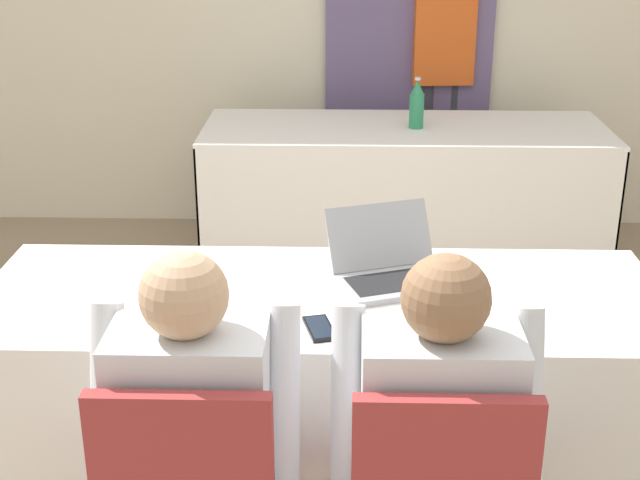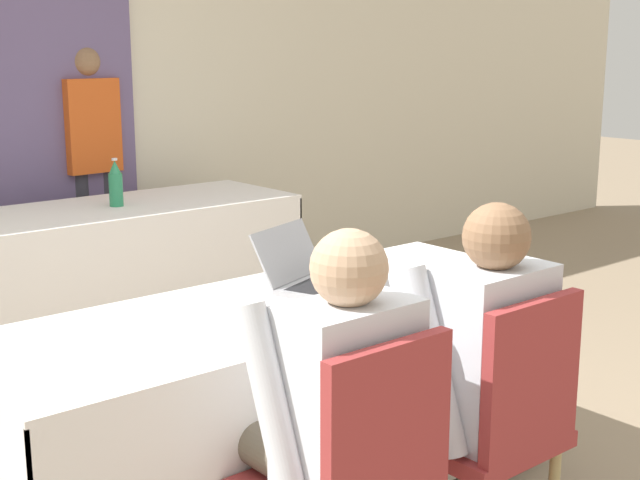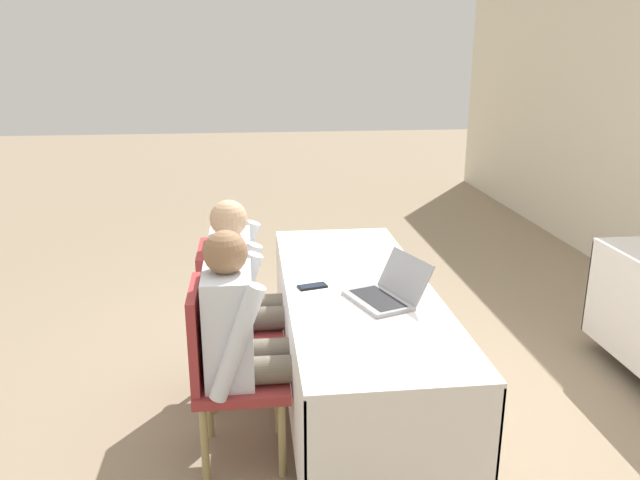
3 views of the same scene
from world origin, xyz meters
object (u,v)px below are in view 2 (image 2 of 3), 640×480
Objects in this scene: laptop at (313,276)px; person_white_shirt at (471,361)px; chair_near_left at (354,479)px; person_red_shirt at (89,161)px; cell_phone at (327,319)px; person_checkered_shirt at (329,410)px; chair_near_right at (495,421)px; water_bottle at (116,185)px.

person_white_shirt reaches higher than laptop.
person_red_shirt is (0.90, 3.36, 0.42)m from chair_near_left.
cell_phone is 0.18× the size of chair_near_left.
person_checkered_shirt is at bearing -146.46° from laptop.
person_red_shirt reaches higher than chair_near_left.
person_checkered_shirt is at bearing -110.09° from person_red_shirt.
person_red_shirt reaches higher than chair_near_right.
cell_phone is (-0.22, -0.33, -0.04)m from laptop.
person_red_shirt is at bearing -105.43° from person_checkered_shirt.
water_bottle is (0.43, 2.23, 0.11)m from cell_phone.
chair_near_left is 0.19m from person_checkered_shirt.
chair_near_left and chair_near_right have the same top height.
water_bottle is at bearing -105.52° from person_checkered_shirt.
chair_near_right is (0.57, 0.00, 0.00)m from chair_near_left.
water_bottle is at bearing -93.00° from chair_near_right.
water_bottle is at bearing -104.95° from chair_near_left.
person_red_shirt is at bearing 74.91° from water_bottle.
person_white_shirt is at bearing -169.83° from chair_near_left.
chair_near_right is 3.40m from person_red_shirt.
water_bottle is at bearing -109.75° from person_red_shirt.
laptop is at bearing -84.56° from chair_near_right.
cell_phone is at bearing -106.58° from person_red_shirt.
cell_phone is at bearing -56.81° from chair_near_right.
person_white_shirt is (-0.14, -2.57, -0.22)m from water_bottle.
water_bottle is 2.70m from chair_near_right.
chair_near_left is 0.56× the size of person_red_shirt.
laptop is at bearing -126.59° from person_checkered_shirt.
person_red_shirt reaches higher than cell_phone.
person_checkered_shirt reaches higher than laptop.
laptop is at bearing 42.39° from cell_phone.
water_bottle is 2.79m from chair_near_left.
person_red_shirt is at bearing -104.98° from chair_near_left.
laptop is 0.84m from chair_near_right.
laptop is 0.40m from cell_phone.
person_white_shirt is (0.07, -0.67, -0.15)m from laptop.
cell_phone is 0.59m from chair_near_left.
person_red_shirt is at bearing -95.54° from chair_near_right.
laptop is 0.97m from chair_near_left.
water_bottle reaches higher than chair_near_left.
person_red_shirt is at bearing 61.33° from laptop.
laptop reaches higher than chair_near_left.
water_bottle is 0.29× the size of chair_near_right.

